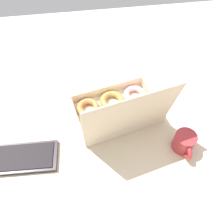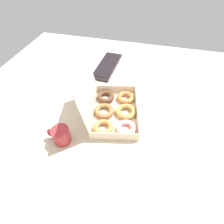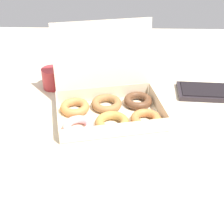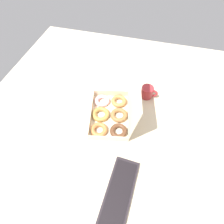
% 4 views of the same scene
% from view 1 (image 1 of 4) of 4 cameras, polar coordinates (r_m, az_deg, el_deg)
% --- Properties ---
extents(ground_plane, '(1.80, 1.80, 0.02)m').
position_cam_1_polar(ground_plane, '(0.98, 2.88, -1.34)').
color(ground_plane, beige).
extents(donut_box, '(0.41, 0.35, 0.29)m').
position_cam_1_polar(donut_box, '(0.94, 1.53, 0.28)').
color(donut_box, beige).
rests_on(donut_box, ground_plane).
extents(keyboard, '(0.36, 0.15, 0.02)m').
position_cam_1_polar(keyboard, '(0.95, -24.93, -11.00)').
color(keyboard, black).
rests_on(keyboard, ground_plane).
extents(coffee_mug, '(0.08, 0.12, 0.08)m').
position_cam_1_polar(coffee_mug, '(0.90, 18.35, -7.50)').
color(coffee_mug, '#A92D32').
rests_on(coffee_mug, ground_plane).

